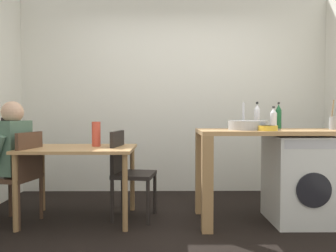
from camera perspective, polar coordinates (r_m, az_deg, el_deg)
ground_plane at (r=2.99m, az=2.00°, el=-18.92°), size 5.46×5.46×0.00m
wall_back at (r=4.55m, az=1.03°, el=5.56°), size 4.60×0.10×2.70m
dining_table at (r=3.41m, az=-15.31°, el=-5.24°), size 1.10×0.76×0.74m
chair_person_seat at (r=3.50m, az=-24.56°, el=-7.40°), size 0.47×0.47×0.90m
chair_opposite at (r=3.40m, az=-7.16°, el=-7.51°), size 0.46×0.46×0.90m
seated_person at (r=3.57m, az=-26.69°, el=-4.60°), size 0.54×0.54×1.20m
kitchen_counter at (r=3.32m, az=14.69°, el=-3.37°), size 1.50×0.68×0.92m
washing_machine at (r=3.52m, az=22.19°, el=-8.60°), size 0.60×0.61×0.86m
sink_basin at (r=3.30m, az=13.85°, el=0.14°), size 0.38×0.38×0.09m
tap at (r=3.47m, az=13.13°, el=1.81°), size 0.02×0.02×0.28m
bottle_tall_green at (r=3.59m, az=15.38°, el=1.62°), size 0.06×0.06×0.29m
bottle_squat_brown at (r=3.53m, az=18.06°, el=1.22°), size 0.07×0.07×0.24m
bottle_clear_small at (r=3.66m, az=18.87°, el=1.57°), size 0.06×0.06×0.28m
mixing_bowl at (r=3.14m, az=17.16°, el=-0.31°), size 0.18×0.18×0.05m
utensil_crock at (r=3.67m, az=27.29°, el=0.54°), size 0.11×0.11×0.30m
vase at (r=3.45m, az=-12.52°, el=-1.38°), size 0.09×0.09×0.26m
scissors at (r=3.26m, az=17.90°, el=-0.64°), size 0.15×0.06×0.01m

